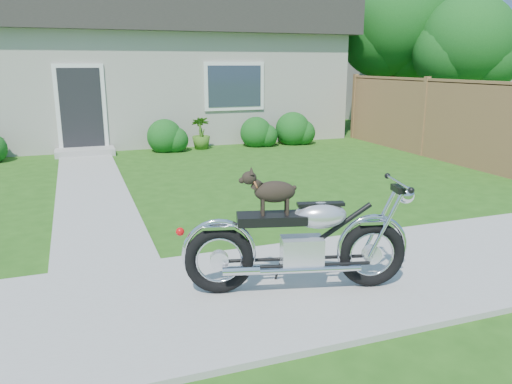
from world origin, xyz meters
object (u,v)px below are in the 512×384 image
potted_plant_right (201,133)px  house (127,65)px  fence (424,117)px  tree_near (472,47)px  tree_far (401,27)px  motorcycle_with_dog (301,239)px

potted_plant_right → house: bearing=112.6°
fence → tree_near: 4.08m
tree_far → motorcycle_with_dog: size_ratio=2.37×
potted_plant_right → motorcycle_with_dog: 8.79m
tree_far → tree_near: bearing=-65.4°
fence → motorcycle_with_dog: 8.47m
house → potted_plant_right: size_ratio=14.82×
tree_near → tree_far: (-0.97, 2.13, 0.66)m
house → tree_near: size_ratio=3.02×
tree_far → motorcycle_with_dog: (-8.17, -10.05, -2.77)m
motorcycle_with_dog → tree_near: bearing=55.2°
fence → tree_near: tree_near is taller
house → fence: 8.96m
tree_far → potted_plant_right: (-7.00, -1.34, -2.91)m
potted_plant_right → motorcycle_with_dog: bearing=-97.7°
tree_near → motorcycle_with_dog: (-9.14, -7.93, -2.11)m
tree_near → motorcycle_with_dog: 12.29m
tree_far → motorcycle_with_dog: tree_far is taller
house → tree_far: bearing=-14.0°
fence → tree_near: bearing=33.0°
potted_plant_right → fence: bearing=-29.9°
house → motorcycle_with_dog: (0.25, -12.16, -1.60)m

